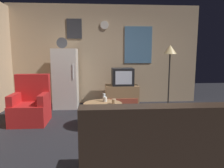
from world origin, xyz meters
name	(u,v)px	position (x,y,z in m)	size (l,w,h in m)	color
ground_plane	(111,135)	(0.00, 0.00, 0.00)	(12.00, 12.00, 0.00)	#232328
wall_with_art	(105,55)	(0.01, 2.45, 1.35)	(5.20, 0.12, 2.68)	tan
fridge	(66,78)	(-1.03, 1.97, 0.75)	(0.60, 0.62, 1.77)	silver
tv_stand	(122,96)	(0.41, 1.92, 0.28)	(0.84, 0.53, 0.57)	#9E754C
crt_tv	(122,77)	(0.43, 1.92, 0.79)	(0.54, 0.51, 0.44)	black
standing_lamp	(170,54)	(1.57, 1.65, 1.36)	(0.32, 0.32, 1.59)	#332D28
coffee_table	(103,115)	(-0.12, 0.39, 0.23)	(0.72, 0.72, 0.46)	#9E754C
wine_glass	(104,97)	(-0.09, 0.56, 0.54)	(0.05, 0.05, 0.15)	silver
mug_ceramic_white	(105,99)	(-0.07, 0.52, 0.51)	(0.08, 0.08, 0.09)	silver
mug_ceramic_tan	(114,101)	(0.08, 0.33, 0.51)	(0.08, 0.08, 0.09)	tan
armchair	(31,106)	(-1.56, 0.80, 0.34)	(0.68, 0.68, 0.96)	red
couch	(164,157)	(0.46, -1.40, 0.31)	(1.70, 0.80, 0.92)	#38281E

